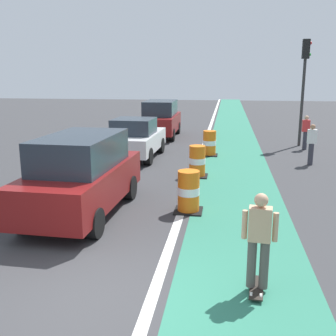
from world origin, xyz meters
TOP-DOWN VIEW (x-y plane):
  - ground_plane at (0.00, 0.00)m, footprint 100.00×100.00m
  - bike_lane_strip at (2.40, 12.00)m, footprint 2.50×80.00m
  - lane_divider_stripe at (0.90, 12.00)m, footprint 0.20×80.00m
  - skateboarder_on_lane at (2.57, 0.63)m, footprint 0.57×0.82m
  - parked_suv_nearest at (-1.57, 3.86)m, footprint 2.05×4.66m
  - parked_sedan_second at (-1.81, 10.95)m, footprint 2.01×4.15m
  - parked_suv_third at (-1.71, 16.89)m, footprint 1.97×4.63m
  - traffic_barrel_front at (1.08, 4.42)m, footprint 0.73×0.73m
  - traffic_barrel_mid at (1.03, 8.14)m, footprint 0.73×0.73m
  - traffic_barrel_back at (1.28, 11.95)m, footprint 0.73×0.73m
  - traffic_light_corner at (5.61, 15.06)m, footprint 0.41×0.32m
  - pedestrian_crossing at (5.67, 14.00)m, footprint 0.34×0.20m
  - pedestrian_waiting at (5.30, 10.63)m, footprint 0.34×0.20m

SIDE VIEW (x-z plane):
  - ground_plane at x=0.00m, z-range 0.00..0.00m
  - bike_lane_strip at x=2.40m, z-range 0.00..0.01m
  - lane_divider_stripe at x=0.90m, z-range 0.00..0.01m
  - traffic_barrel_front at x=1.08m, z-range -0.01..1.08m
  - traffic_barrel_mid at x=1.03m, z-range -0.01..1.08m
  - traffic_barrel_back at x=1.28m, z-range -0.01..1.08m
  - parked_sedan_second at x=-1.81m, z-range -0.02..1.68m
  - pedestrian_crossing at x=5.67m, z-range 0.06..1.67m
  - pedestrian_waiting at x=5.30m, z-range 0.06..1.67m
  - skateboarder_on_lane at x=2.57m, z-range 0.07..1.76m
  - parked_suv_nearest at x=-1.57m, z-range 0.02..2.06m
  - parked_suv_third at x=-1.71m, z-range 0.02..2.06m
  - traffic_light_corner at x=5.61m, z-range 0.95..6.05m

